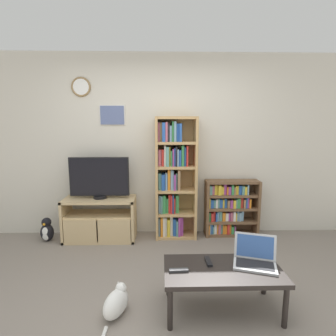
{
  "coord_description": "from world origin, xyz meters",
  "views": [
    {
      "loc": [
        0.04,
        -1.99,
        1.59
      ],
      "look_at": [
        0.11,
        0.99,
        1.11
      ],
      "focal_mm": 28.0,
      "sensor_mm": 36.0,
      "label": 1
    }
  ],
  "objects_px": {
    "bookshelf_tall": "(173,179)",
    "penguin_figurine": "(47,231)",
    "coffee_table": "(223,273)",
    "laptop": "(255,257)",
    "remote_far_from_laptop": "(179,270)",
    "bookshelf_short": "(229,207)",
    "cat": "(117,303)",
    "television": "(99,178)",
    "remote_near_laptop": "(208,261)",
    "tv_stand": "(100,219)"
  },
  "relations": [
    {
      "from": "tv_stand",
      "to": "remote_near_laptop",
      "type": "height_order",
      "value": "tv_stand"
    },
    {
      "from": "remote_far_from_laptop",
      "to": "cat",
      "type": "xyz_separation_m",
      "value": [
        -0.52,
        -0.01,
        -0.28
      ]
    },
    {
      "from": "coffee_table",
      "to": "penguin_figurine",
      "type": "relative_size",
      "value": 2.97
    },
    {
      "from": "remote_near_laptop",
      "to": "cat",
      "type": "relative_size",
      "value": 0.32
    },
    {
      "from": "television",
      "to": "bookshelf_short",
      "type": "xyz_separation_m",
      "value": [
        1.84,
        0.12,
        -0.47
      ]
    },
    {
      "from": "cat",
      "to": "bookshelf_tall",
      "type": "bearing_deg",
      "value": 95.13
    },
    {
      "from": "bookshelf_short",
      "to": "laptop",
      "type": "distance_m",
      "value": 1.55
    },
    {
      "from": "bookshelf_short",
      "to": "television",
      "type": "bearing_deg",
      "value": -176.42
    },
    {
      "from": "laptop",
      "to": "penguin_figurine",
      "type": "xyz_separation_m",
      "value": [
        -2.42,
        1.38,
        -0.3
      ]
    },
    {
      "from": "bookshelf_tall",
      "to": "television",
      "type": "bearing_deg",
      "value": -175.17
    },
    {
      "from": "bookshelf_short",
      "to": "remote_near_laptop",
      "type": "distance_m",
      "value": 1.62
    },
    {
      "from": "cat",
      "to": "tv_stand",
      "type": "bearing_deg",
      "value": 131.31
    },
    {
      "from": "tv_stand",
      "to": "bookshelf_tall",
      "type": "distance_m",
      "value": 1.17
    },
    {
      "from": "bookshelf_tall",
      "to": "penguin_figurine",
      "type": "height_order",
      "value": "bookshelf_tall"
    },
    {
      "from": "tv_stand",
      "to": "bookshelf_tall",
      "type": "bearing_deg",
      "value": 5.35
    },
    {
      "from": "television",
      "to": "remote_near_laptop",
      "type": "relative_size",
      "value": 5.02
    },
    {
      "from": "bookshelf_tall",
      "to": "penguin_figurine",
      "type": "distance_m",
      "value": 1.9
    },
    {
      "from": "tv_stand",
      "to": "bookshelf_short",
      "type": "height_order",
      "value": "bookshelf_short"
    },
    {
      "from": "laptop",
      "to": "tv_stand",
      "type": "bearing_deg",
      "value": 157.47
    },
    {
      "from": "television",
      "to": "bookshelf_short",
      "type": "bearing_deg",
      "value": 3.58
    },
    {
      "from": "television",
      "to": "penguin_figurine",
      "type": "relative_size",
      "value": 2.42
    },
    {
      "from": "tv_stand",
      "to": "television",
      "type": "xyz_separation_m",
      "value": [
        0.01,
        0.01,
        0.59
      ]
    },
    {
      "from": "coffee_table",
      "to": "laptop",
      "type": "relative_size",
      "value": 2.37
    },
    {
      "from": "television",
      "to": "bookshelf_tall",
      "type": "bearing_deg",
      "value": 4.83
    },
    {
      "from": "remote_far_from_laptop",
      "to": "coffee_table",
      "type": "bearing_deg",
      "value": 93.44
    },
    {
      "from": "coffee_table",
      "to": "penguin_figurine",
      "type": "height_order",
      "value": "coffee_table"
    },
    {
      "from": "bookshelf_tall",
      "to": "laptop",
      "type": "xyz_separation_m",
      "value": [
        0.65,
        -1.52,
        -0.4
      ]
    },
    {
      "from": "television",
      "to": "bookshelf_tall",
      "type": "distance_m",
      "value": 1.02
    },
    {
      "from": "bookshelf_tall",
      "to": "laptop",
      "type": "height_order",
      "value": "bookshelf_tall"
    },
    {
      "from": "television",
      "to": "penguin_figurine",
      "type": "bearing_deg",
      "value": -175.82
    },
    {
      "from": "coffee_table",
      "to": "penguin_figurine",
      "type": "xyz_separation_m",
      "value": [
        -2.12,
        1.44,
        -0.19
      ]
    },
    {
      "from": "tv_stand",
      "to": "laptop",
      "type": "height_order",
      "value": "laptop"
    },
    {
      "from": "tv_stand",
      "to": "laptop",
      "type": "xyz_separation_m",
      "value": [
        1.68,
        -1.42,
        0.15
      ]
    },
    {
      "from": "bookshelf_tall",
      "to": "cat",
      "type": "bearing_deg",
      "value": -108.63
    },
    {
      "from": "television",
      "to": "cat",
      "type": "relative_size",
      "value": 1.58
    },
    {
      "from": "tv_stand",
      "to": "remote_far_from_laptop",
      "type": "bearing_deg",
      "value": -56.53
    },
    {
      "from": "laptop",
      "to": "cat",
      "type": "relative_size",
      "value": 0.82
    },
    {
      "from": "remote_near_laptop",
      "to": "penguin_figurine",
      "type": "xyz_separation_m",
      "value": [
        -2.01,
        1.34,
        -0.25
      ]
    },
    {
      "from": "tv_stand",
      "to": "remote_far_from_laptop",
      "type": "relative_size",
      "value": 6.08
    },
    {
      "from": "bookshelf_short",
      "to": "cat",
      "type": "relative_size",
      "value": 1.6
    },
    {
      "from": "television",
      "to": "coffee_table",
      "type": "bearing_deg",
      "value": -47.41
    },
    {
      "from": "cat",
      "to": "remote_far_from_laptop",
      "type": "bearing_deg",
      "value": 24.36
    },
    {
      "from": "television",
      "to": "laptop",
      "type": "height_order",
      "value": "television"
    },
    {
      "from": "television",
      "to": "cat",
      "type": "xyz_separation_m",
      "value": [
        0.47,
        -1.54,
        -0.77
      ]
    },
    {
      "from": "remote_near_laptop",
      "to": "tv_stand",
      "type": "bearing_deg",
      "value": -48.85
    },
    {
      "from": "coffee_table",
      "to": "remote_near_laptop",
      "type": "distance_m",
      "value": 0.15
    },
    {
      "from": "television",
      "to": "cat",
      "type": "height_order",
      "value": "television"
    },
    {
      "from": "bookshelf_tall",
      "to": "bookshelf_short",
      "type": "distance_m",
      "value": 0.93
    },
    {
      "from": "bookshelf_tall",
      "to": "remote_near_laptop",
      "type": "height_order",
      "value": "bookshelf_tall"
    },
    {
      "from": "cat",
      "to": "penguin_figurine",
      "type": "height_order",
      "value": "penguin_figurine"
    }
  ]
}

